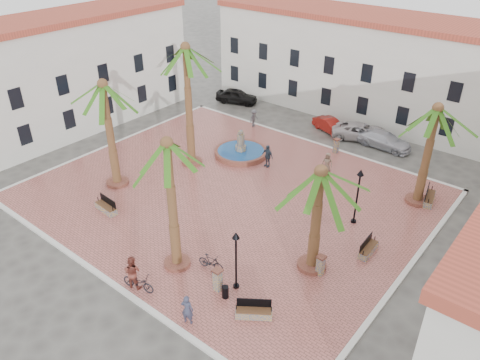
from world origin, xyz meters
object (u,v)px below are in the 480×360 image
(bollard_e, at_px, (320,265))
(bench_se, at_px, (254,312))
(palm_nw, at_px, (186,60))
(car_silver, at_px, (384,140))
(pedestrian_fountain_a, at_px, (327,163))
(bollard_n, at_px, (336,146))
(palm_sw, at_px, (104,97))
(litter_bin, at_px, (225,292))
(lamppost_s, at_px, (236,251))
(pedestrian_east, at_px, (319,209))
(palm_e, at_px, (320,186))
(bollard_se, at_px, (218,279))
(palm_s, at_px, (168,158))
(car_red, at_px, (330,125))
(cyclist_b, at_px, (132,272))
(bench_e, at_px, (368,249))
(pedestrian_fountain_b, at_px, (267,156))
(cyclist_a, at_px, (187,309))
(pedestrian_north, at_px, (254,118))
(car_black, at_px, (237,96))
(bicycle_b, at_px, (211,262))
(lamppost_e, at_px, (359,187))
(car_white, at_px, (361,131))
(fountain, at_px, (241,151))
(bicycle_a, at_px, (138,282))
(palm_ne, at_px, (435,121))
(bench_s, at_px, (106,208))

(bollard_e, bearing_deg, bench_se, -101.49)
(palm_nw, bearing_deg, car_silver, 49.99)
(pedestrian_fountain_a, bearing_deg, bollard_n, 93.26)
(palm_sw, height_order, litter_bin, palm_sw)
(lamppost_s, height_order, pedestrian_east, lamppost_s)
(palm_e, bearing_deg, pedestrian_fountain_a, 115.69)
(palm_e, xyz_separation_m, bollard_se, (-2.90, -4.73, -4.64))
(palm_s, bearing_deg, lamppost_s, 10.27)
(palm_s, distance_m, bollard_e, 10.13)
(bollard_e, distance_m, car_red, 19.71)
(palm_sw, xyz_separation_m, cyclist_b, (9.34, -6.24, -5.75))
(car_red, bearing_deg, bench_e, -124.20)
(pedestrian_fountain_b, bearing_deg, cyclist_a, -58.23)
(palm_e, distance_m, cyclist_a, 8.97)
(pedestrian_fountain_a, height_order, car_silver, pedestrian_fountain_a)
(cyclist_b, xyz_separation_m, pedestrian_north, (-7.89, 20.80, -0.16))
(palm_nw, bearing_deg, bench_e, -5.58)
(palm_e, bearing_deg, car_black, 138.65)
(bicycle_b, xyz_separation_m, car_black, (-15.50, 21.15, 0.10))
(palm_sw, distance_m, bollard_se, 14.79)
(lamppost_e, xyz_separation_m, car_white, (-5.58, 12.09, -2.09))
(palm_e, height_order, car_silver, palm_e)
(fountain, xyz_separation_m, pedestrian_fountain_a, (6.92, 1.90, 0.50))
(cyclist_b, bearing_deg, bollard_se, -165.54)
(bicycle_a, height_order, cyclist_b, cyclist_b)
(palm_s, distance_m, bench_e, 12.93)
(bollard_e, height_order, pedestrian_fountain_a, pedestrian_fountain_a)
(palm_ne, relative_size, car_white, 1.46)
(palm_sw, bearing_deg, bollard_n, 55.60)
(lamppost_e, relative_size, litter_bin, 5.49)
(litter_bin, bearing_deg, pedestrian_north, 123.69)
(bench_s, relative_size, pedestrian_fountain_b, 1.05)
(bicycle_b, bearing_deg, bollard_e, -65.02)
(bicycle_b, xyz_separation_m, car_white, (-1.47, 21.24, 0.06))
(palm_sw, height_order, pedestrian_fountain_b, palm_sw)
(bench_s, bearing_deg, cyclist_a, -13.20)
(lamppost_e, distance_m, litter_bin, 10.76)
(bench_e, relative_size, cyclist_b, 0.92)
(pedestrian_fountain_b, xyz_separation_m, pedestrian_north, (-5.50, 5.45, -0.09))
(litter_bin, xyz_separation_m, cyclist_a, (-0.30, -2.45, 0.51))
(palm_sw, bearing_deg, palm_e, 3.97)
(palm_sw, relative_size, car_red, 2.15)
(pedestrian_north, bearing_deg, car_red, -56.43)
(bicycle_b, height_order, car_white, car_white)
(bench_e, relative_size, car_silver, 0.39)
(lamppost_s, bearing_deg, car_black, 129.33)
(palm_s, distance_m, lamppost_s, 5.82)
(bollard_se, height_order, car_white, bollard_se)
(car_black, relative_size, car_red, 1.16)
(fountain, xyz_separation_m, cyclist_a, (9.25, -15.55, 0.56))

